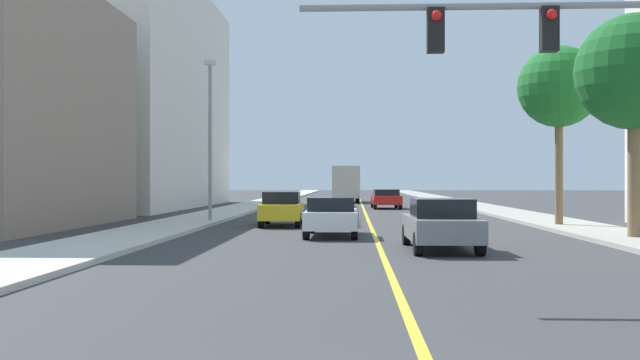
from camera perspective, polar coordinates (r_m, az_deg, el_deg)
name	(u,v)px	position (r m, az deg, el deg)	size (l,w,h in m)	color
ground	(364,210)	(46.30, 3.63, -2.49)	(192.00, 192.00, 0.00)	#38383A
sidewalk_left	(238,209)	(46.91, -6.70, -2.37)	(3.09, 168.00, 0.15)	beige
sidewalk_right	(492,210)	(47.20, 13.88, -2.35)	(3.09, 168.00, 0.15)	#9E9B93
lane_marking_center	(364,210)	(46.30, 3.63, -2.49)	(0.16, 144.00, 0.01)	yellow
building_left_far	(119,96)	(54.52, -16.07, 6.57)	(12.09, 25.34, 16.51)	silver
traffic_signal_mast	(631,59)	(14.39, 24.07, 8.98)	(9.17, 0.36, 5.68)	gray
street_lamp	(210,131)	(32.69, -8.95, 3.96)	(0.56, 0.28, 7.38)	gray
palm_mid	(634,73)	(25.22, 24.27, 7.94)	(3.79, 3.79, 7.28)	brown
palm_far	(559,88)	(31.18, 18.92, 7.14)	(3.42, 3.42, 7.49)	brown
car_red	(386,198)	(49.34, 5.41, -1.50)	(2.05, 4.26, 1.36)	red
car_white	(332,216)	(24.80, 0.95, -2.94)	(1.84, 4.15, 1.40)	white
car_yellow	(282,208)	(30.49, -3.12, -2.32)	(1.86, 4.03, 1.50)	gold
car_gray	(441,224)	(20.19, 9.82, -3.55)	(1.92, 4.26, 1.48)	slate
delivery_truck	(346,183)	(62.89, 2.13, -0.28)	(2.48, 7.26, 3.25)	silver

